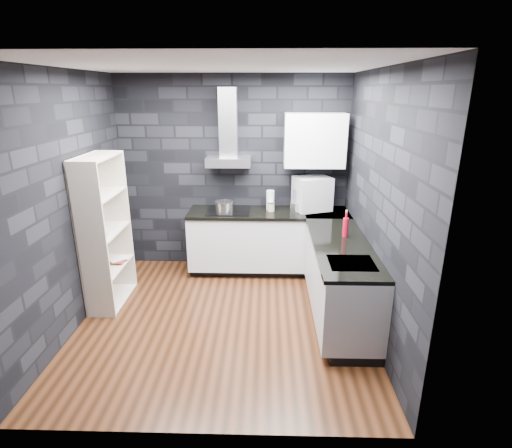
{
  "coord_description": "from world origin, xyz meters",
  "views": [
    {
      "loc": [
        0.47,
        -3.96,
        2.49
      ],
      "look_at": [
        0.35,
        0.45,
        1.0
      ],
      "focal_mm": 28.0,
      "sensor_mm": 36.0,
      "label": 1
    }
  ],
  "objects_px": {
    "appliance_garage": "(312,194)",
    "red_bottle": "(345,227)",
    "glass_vase": "(270,200)",
    "fruit_bowl": "(101,233)",
    "utensil_crock": "(294,207)",
    "pot": "(224,208)",
    "bookshelf": "(105,232)",
    "storage_jar": "(271,207)"
  },
  "relations": [
    {
      "from": "glass_vase",
      "to": "utensil_crock",
      "type": "relative_size",
      "value": 1.98
    },
    {
      "from": "red_bottle",
      "to": "utensil_crock",
      "type": "bearing_deg",
      "value": 119.15
    },
    {
      "from": "storage_jar",
      "to": "appliance_garage",
      "type": "relative_size",
      "value": 0.25
    },
    {
      "from": "bookshelf",
      "to": "pot",
      "type": "bearing_deg",
      "value": 50.06
    },
    {
      "from": "storage_jar",
      "to": "bookshelf",
      "type": "height_order",
      "value": "bookshelf"
    },
    {
      "from": "pot",
      "to": "bookshelf",
      "type": "bearing_deg",
      "value": -149.07
    },
    {
      "from": "utensil_crock",
      "to": "fruit_bowl",
      "type": "bearing_deg",
      "value": -156.33
    },
    {
      "from": "bookshelf",
      "to": "fruit_bowl",
      "type": "height_order",
      "value": "bookshelf"
    },
    {
      "from": "appliance_garage",
      "to": "red_bottle",
      "type": "bearing_deg",
      "value": -95.9
    },
    {
      "from": "storage_jar",
      "to": "fruit_bowl",
      "type": "distance_m",
      "value": 2.21
    },
    {
      "from": "utensil_crock",
      "to": "fruit_bowl",
      "type": "relative_size",
      "value": 0.69
    },
    {
      "from": "utensil_crock",
      "to": "glass_vase",
      "type": "bearing_deg",
      "value": 159.9
    },
    {
      "from": "glass_vase",
      "to": "utensil_crock",
      "type": "distance_m",
      "value": 0.35
    },
    {
      "from": "bookshelf",
      "to": "red_bottle",
      "type": "bearing_deg",
      "value": 17.82
    },
    {
      "from": "glass_vase",
      "to": "red_bottle",
      "type": "height_order",
      "value": "glass_vase"
    },
    {
      "from": "glass_vase",
      "to": "fruit_bowl",
      "type": "distance_m",
      "value": 2.24
    },
    {
      "from": "appliance_garage",
      "to": "bookshelf",
      "type": "distance_m",
      "value": 2.72
    },
    {
      "from": "utensil_crock",
      "to": "red_bottle",
      "type": "relative_size",
      "value": 0.62
    },
    {
      "from": "glass_vase",
      "to": "storage_jar",
      "type": "xyz_separation_m",
      "value": [
        0.01,
        -0.08,
        -0.08
      ]
    },
    {
      "from": "pot",
      "to": "bookshelf",
      "type": "relative_size",
      "value": 0.13
    },
    {
      "from": "storage_jar",
      "to": "bookshelf",
      "type": "distance_m",
      "value": 2.16
    },
    {
      "from": "pot",
      "to": "fruit_bowl",
      "type": "relative_size",
      "value": 1.2
    },
    {
      "from": "glass_vase",
      "to": "utensil_crock",
      "type": "height_order",
      "value": "glass_vase"
    },
    {
      "from": "pot",
      "to": "storage_jar",
      "type": "height_order",
      "value": "pot"
    },
    {
      "from": "appliance_garage",
      "to": "fruit_bowl",
      "type": "xyz_separation_m",
      "value": [
        -2.52,
        -1.12,
        -0.19
      ]
    },
    {
      "from": "glass_vase",
      "to": "utensil_crock",
      "type": "xyz_separation_m",
      "value": [
        0.32,
        -0.12,
        -0.07
      ]
    },
    {
      "from": "storage_jar",
      "to": "bookshelf",
      "type": "relative_size",
      "value": 0.06
    },
    {
      "from": "pot",
      "to": "appliance_garage",
      "type": "height_order",
      "value": "appliance_garage"
    },
    {
      "from": "utensil_crock",
      "to": "bookshelf",
      "type": "height_order",
      "value": "bookshelf"
    },
    {
      "from": "fruit_bowl",
      "to": "appliance_garage",
      "type": "bearing_deg",
      "value": 24.06
    },
    {
      "from": "appliance_garage",
      "to": "glass_vase",
      "type": "bearing_deg",
      "value": 161.52
    },
    {
      "from": "appliance_garage",
      "to": "red_bottle",
      "type": "xyz_separation_m",
      "value": [
        0.27,
        -1.07,
        -0.12
      ]
    },
    {
      "from": "pot",
      "to": "utensil_crock",
      "type": "height_order",
      "value": "pot"
    },
    {
      "from": "storage_jar",
      "to": "utensil_crock",
      "type": "xyz_separation_m",
      "value": [
        0.31,
        -0.04,
        0.01
      ]
    },
    {
      "from": "bookshelf",
      "to": "glass_vase",
      "type": "bearing_deg",
      "value": 46.23
    },
    {
      "from": "glass_vase",
      "to": "fruit_bowl",
      "type": "bearing_deg",
      "value": -150.25
    },
    {
      "from": "red_bottle",
      "to": "bookshelf",
      "type": "distance_m",
      "value": 2.79
    },
    {
      "from": "glass_vase",
      "to": "fruit_bowl",
      "type": "height_order",
      "value": "glass_vase"
    },
    {
      "from": "utensil_crock",
      "to": "bookshelf",
      "type": "xyz_separation_m",
      "value": [
        -2.26,
        -0.88,
        -0.07
      ]
    },
    {
      "from": "utensil_crock",
      "to": "storage_jar",
      "type": "bearing_deg",
      "value": 173.12
    },
    {
      "from": "bookshelf",
      "to": "appliance_garage",
      "type": "bearing_deg",
      "value": 40.95
    },
    {
      "from": "pot",
      "to": "glass_vase",
      "type": "relative_size",
      "value": 0.87
    }
  ]
}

